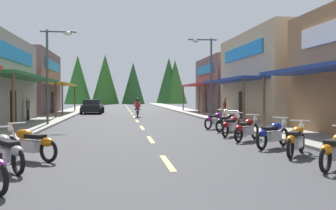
# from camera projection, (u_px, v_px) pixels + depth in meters

# --- Properties ---
(ground) EXTENTS (10.14, 95.79, 0.10)m
(ground) POSITION_uv_depth(u_px,v_px,m) (133.00, 116.00, 35.20)
(ground) COLOR #38383A
(sidewalk_left) EXTENTS (2.59, 95.79, 0.12)m
(sidewalk_left) POSITION_uv_depth(u_px,v_px,m) (62.00, 115.00, 34.38)
(sidewalk_left) COLOR gray
(sidewalk_left) RESTS_ON ground
(sidewalk_right) EXTENTS (2.59, 95.79, 0.12)m
(sidewalk_right) POSITION_uv_depth(u_px,v_px,m) (200.00, 114.00, 36.01)
(sidewalk_right) COLOR gray
(sidewalk_right) RESTS_ON ground
(centerline_dashes) EXTENTS (0.16, 70.25, 0.01)m
(centerline_dashes) POSITION_uv_depth(u_px,v_px,m) (132.00, 113.00, 38.35)
(centerline_dashes) COLOR #E0C64C
(centerline_dashes) RESTS_ON ground
(storefront_left_far) EXTENTS (9.22, 10.79, 6.02)m
(storefront_left_far) POSITION_uv_depth(u_px,v_px,m) (13.00, 83.00, 36.48)
(storefront_left_far) COLOR brown
(storefront_left_far) RESTS_ON ground
(storefront_right_middle) EXTENTS (9.42, 11.83, 6.35)m
(storefront_right_middle) POSITION_uv_depth(u_px,v_px,m) (291.00, 77.00, 28.35)
(storefront_right_middle) COLOR tan
(storefront_right_middle) RESTS_ON ground
(storefront_right_far) EXTENTS (10.76, 10.02, 5.73)m
(storefront_right_far) POSITION_uv_depth(u_px,v_px,m) (247.00, 85.00, 40.25)
(storefront_right_far) COLOR brown
(storefront_right_far) RESTS_ON ground
(streetlamp_left) EXTENTS (2.11, 0.30, 5.68)m
(streetlamp_left) POSITION_uv_depth(u_px,v_px,m) (53.00, 63.00, 22.59)
(streetlamp_left) COLOR #474C51
(streetlamp_left) RESTS_ON ground
(streetlamp_right) EXTENTS (2.11, 0.30, 5.99)m
(streetlamp_right) POSITION_uv_depth(u_px,v_px,m) (207.00, 67.00, 28.00)
(streetlamp_right) COLOR #474C51
(streetlamp_right) RESTS_ON ground
(motorcycle_parked_right_1) EXTENTS (1.40, 1.75, 1.04)m
(motorcycle_parked_right_1) POSITION_uv_depth(u_px,v_px,m) (296.00, 139.00, 11.44)
(motorcycle_parked_right_1) COLOR black
(motorcycle_parked_right_1) RESTS_ON ground
(motorcycle_parked_right_2) EXTENTS (1.74, 1.41, 1.04)m
(motorcycle_parked_right_2) POSITION_uv_depth(u_px,v_px,m) (273.00, 134.00, 13.10)
(motorcycle_parked_right_2) COLOR black
(motorcycle_parked_right_2) RESTS_ON ground
(motorcycle_parked_right_3) EXTENTS (1.56, 1.60, 1.04)m
(motorcycle_parked_right_3) POSITION_uv_depth(u_px,v_px,m) (247.00, 129.00, 15.14)
(motorcycle_parked_right_3) COLOR black
(motorcycle_parked_right_3) RESTS_ON ground
(motorcycle_parked_right_4) EXTENTS (1.43, 1.72, 1.04)m
(motorcycle_parked_right_4) POSITION_uv_depth(u_px,v_px,m) (232.00, 125.00, 16.95)
(motorcycle_parked_right_4) COLOR black
(motorcycle_parked_right_4) RESTS_ON ground
(motorcycle_parked_right_5) EXTENTS (1.69, 1.47, 1.04)m
(motorcycle_parked_right_5) POSITION_uv_depth(u_px,v_px,m) (228.00, 122.00, 19.06)
(motorcycle_parked_right_5) COLOR black
(motorcycle_parked_right_5) RESTS_ON ground
(motorcycle_parked_right_6) EXTENTS (1.69, 1.47, 1.04)m
(motorcycle_parked_right_6) POSITION_uv_depth(u_px,v_px,m) (216.00, 120.00, 20.67)
(motorcycle_parked_right_6) COLOR black
(motorcycle_parked_right_6) RESTS_ON ground
(motorcycle_parked_left_1) EXTENTS (1.32, 1.80, 1.04)m
(motorcycle_parked_left_1) POSITION_uv_depth(u_px,v_px,m) (6.00, 151.00, 9.11)
(motorcycle_parked_left_1) COLOR black
(motorcycle_parked_left_1) RESTS_ON ground
(motorcycle_parked_left_2) EXTENTS (1.77, 1.37, 1.04)m
(motorcycle_parked_left_2) POSITION_uv_depth(u_px,v_px,m) (30.00, 143.00, 10.58)
(motorcycle_parked_left_2) COLOR black
(motorcycle_parked_left_2) RESTS_ON ground
(rider_cruising_lead) EXTENTS (0.60, 2.14, 1.57)m
(rider_cruising_lead) POSITION_uv_depth(u_px,v_px,m) (138.00, 109.00, 31.72)
(rider_cruising_lead) COLOR black
(rider_cruising_lead) RESTS_ON ground
(pedestrian_browsing) EXTENTS (0.30, 0.57, 1.70)m
(pedestrian_browsing) POSITION_uv_depth(u_px,v_px,m) (28.00, 108.00, 25.64)
(pedestrian_browsing) COLOR black
(pedestrian_browsing) RESTS_ON ground
(pedestrian_strolling) EXTENTS (0.35, 0.55, 1.63)m
(pedestrian_strolling) POSITION_uv_depth(u_px,v_px,m) (225.00, 107.00, 28.11)
(pedestrian_strolling) COLOR #B2A599
(pedestrian_strolling) RESTS_ON ground
(parked_car_curbside) EXTENTS (2.19, 4.36, 1.40)m
(parked_car_curbside) POSITION_uv_depth(u_px,v_px,m) (93.00, 107.00, 37.99)
(parked_car_curbside) COLOR black
(parked_car_curbside) RESTS_ON ground
(treeline_backdrop) EXTENTS (26.28, 7.29, 10.57)m
(treeline_backdrop) POSITION_uv_depth(u_px,v_px,m) (130.00, 81.00, 82.09)
(treeline_backdrop) COLOR #2F5F23
(treeline_backdrop) RESTS_ON ground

